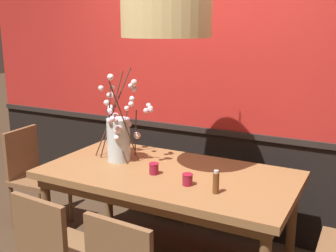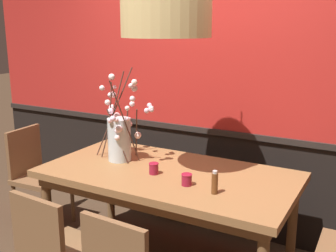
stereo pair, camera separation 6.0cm
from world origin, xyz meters
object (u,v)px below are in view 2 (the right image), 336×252
Objects in this scene: chair_far_side_right at (240,170)px; condiment_bottle at (215,183)px; vase_with_blossoms at (120,136)px; chair_near_side_left at (57,250)px; pendant_lamp at (166,15)px; chair_head_west_end at (36,172)px; chair_far_side_left at (183,163)px; candle_holder_nearer_edge at (154,168)px; dining_table at (168,182)px; candle_holder_nearer_center at (187,179)px.

condiment_bottle reaches higher than chair_far_side_right.
chair_near_side_left is at bearing -78.19° from vase_with_blossoms.
pendant_lamp is (-0.44, 0.14, 1.05)m from condiment_bottle.
chair_far_side_left is at bearing 39.21° from chair_head_west_end.
pendant_lamp is at bearing -70.27° from chair_far_side_left.
chair_far_side_right is at bearing 3.29° from chair_far_side_left.
chair_far_side_left is 10.83× the size of candle_holder_nearer_edge.
chair_far_side_right is 1.90m from chair_near_side_left.
vase_with_blossoms is (-0.47, 0.05, 0.28)m from dining_table.
chair_far_side_left is at bearing 109.73° from pendant_lamp.
chair_near_side_left reaches higher than dining_table.
chair_far_side_left is at bearing 117.73° from candle_holder_nearer_center.
chair_head_west_end is at bearing -140.79° from chair_far_side_left.
chair_far_side_right is 1.28× the size of vase_with_blossoms.
dining_table is at bearing 154.77° from condiment_bottle.
condiment_bottle is at bearing -54.78° from chair_far_side_left.
candle_holder_nearer_center is 0.23m from condiment_bottle.
chair_far_side_left is 11.15× the size of candle_holder_nearer_center.
dining_table is at bearing -70.34° from chair_far_side_left.
dining_table is 2.05× the size of chair_head_west_end.
candle_holder_nearer_edge is at bearing -75.63° from chair_far_side_left.
chair_near_side_left is at bearing -88.41° from chair_far_side_left.
chair_far_side_right is (0.25, 0.92, -0.16)m from dining_table.
candle_holder_nearer_edge is at bearing 165.60° from candle_holder_nearer_center.
candle_holder_nearer_edge is at bearing 75.89° from chair_near_side_left.
dining_table is 0.96m from chair_near_side_left.
dining_table is at bearing 73.54° from chair_near_side_left.
candle_holder_nearer_edge is at bearing -20.42° from vase_with_blossoms.
chair_far_side_left is 0.99× the size of chair_far_side_right.
dining_table is 1.99× the size of pendant_lamp.
dining_table is 0.97m from chair_far_side_right.
candle_holder_nearer_edge is (-0.31, -1.02, 0.29)m from chair_far_side_right.
dining_table is at bearing -6.30° from vase_with_blossoms.
candle_holder_nearer_center is (0.51, 0.73, 0.30)m from chair_near_side_left.
vase_with_blossoms is 1.06m from pendant_lamp.
condiment_bottle is 0.17× the size of pendant_lamp.
pendant_lamp reaches higher than dining_table.
vase_with_blossoms reaches higher than chair_far_side_left.
candle_holder_nearer_center is at bearing 169.42° from condiment_bottle.
condiment_bottle is (0.22, -1.14, 0.32)m from chair_far_side_right.
chair_near_side_left is 1.64m from pendant_lamp.
chair_head_west_end reaches higher than dining_table.
chair_far_side_right is at bearing 77.56° from pendant_lamp.
pendant_lamp is (0.30, 0.83, 1.39)m from chair_near_side_left.
chair_far_side_right is 1.10m from candle_holder_nearer_edge.
chair_near_side_left is at bearing -109.64° from pendant_lamp.
dining_table is 1.21m from pendant_lamp.
candle_holder_nearer_edge is 0.09× the size of pendant_lamp.
chair_head_west_end is 1.99m from pendant_lamp.
chair_far_side_left is 1.72m from pendant_lamp.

